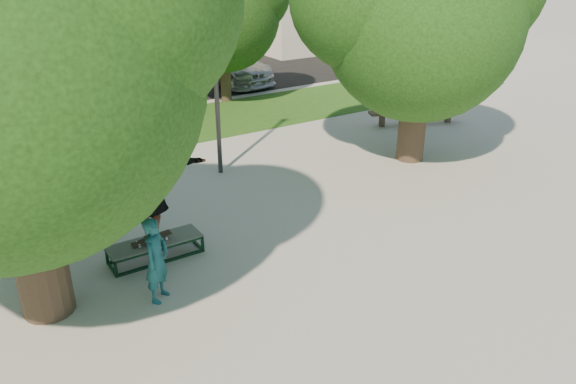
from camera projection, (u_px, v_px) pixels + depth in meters
ground at (291, 265)px, 10.79m from camera, size 120.00×120.00×0.00m
grass_strip at (160, 129)px, 18.57m from camera, size 30.00×4.00×0.02m
asphalt_strip at (79, 92)px, 23.06m from camera, size 40.00×8.00×0.01m
tree_right at (418, 9)px, 14.40m from camera, size 6.24×5.33×6.51m
bg_tree_right at (220, 7)px, 20.42m from camera, size 5.04×4.31×5.43m
lamppost at (214, 54)px, 13.83m from camera, size 0.25×0.15×6.11m
grind_box at (156, 249)px, 10.98m from camera, size 1.80×0.60×0.38m
skater_rig at (147, 194)px, 10.46m from camera, size 2.37×0.91×1.96m
bystander at (157, 260)px, 9.48m from camera, size 0.67×0.65×1.55m
bench at (416, 112)px, 18.90m from camera, size 3.17×1.60×0.50m
car_dark at (34, 89)px, 20.36m from camera, size 2.05×4.89×1.57m
car_grey at (93, 88)px, 20.86m from camera, size 2.94×5.26×1.39m
car_silver_b at (224, 63)px, 24.60m from camera, size 2.74×5.64×1.58m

